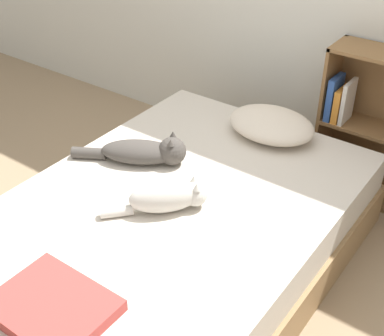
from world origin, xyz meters
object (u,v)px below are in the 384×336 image
object	(u,v)px
cat_dark	(146,152)
bed	(174,237)
cat_light	(168,197)
pillow	(271,125)

from	to	relation	value
cat_dark	bed	bearing A→B (deg)	-59.50
cat_light	cat_dark	xyz separation A→B (m)	(-0.34, 0.25, -0.01)
bed	cat_dark	distance (m)	0.46
pillow	bed	bearing A→B (deg)	-95.55
cat_light	cat_dark	bearing A→B (deg)	96.54
pillow	cat_dark	distance (m)	0.73
pillow	cat_dark	xyz separation A→B (m)	(-0.39, -0.61, -0.01)
pillow	cat_dark	world-z (taller)	cat_dark
pillow	cat_light	xyz separation A→B (m)	(-0.05, -0.86, 0.00)
cat_dark	cat_light	bearing A→B (deg)	-65.33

